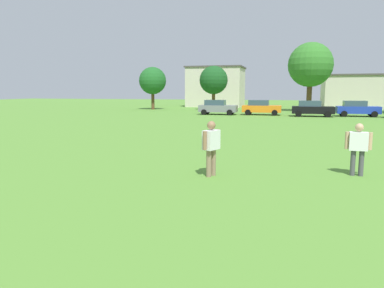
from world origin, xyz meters
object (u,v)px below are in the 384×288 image
parked_car_orange_1 (261,107)px  tree_center_left (311,65)px  tree_left (214,80)px  parked_car_black_2 (312,108)px  parked_car_gray_0 (217,107)px  parked_car_blue_3 (357,108)px  tree_far_left (153,81)px  adult_bystander (358,145)px  bystander_near_trees (211,144)px

parked_car_orange_1 → tree_center_left: bearing=56.2°
tree_left → parked_car_black_2: bearing=-38.2°
parked_car_gray_0 → tree_left: (-2.41, 9.57, 3.31)m
parked_car_blue_3 → tree_center_left: 10.67m
parked_car_gray_0 → tree_far_left: size_ratio=0.71×
tree_left → tree_center_left: 12.97m
parked_car_orange_1 → tree_center_left: 11.21m
parked_car_gray_0 → tree_center_left: bearing=40.8°
adult_bystander → parked_car_orange_1: bearing=104.1°
parked_car_orange_1 → tree_far_left: tree_far_left is taller
parked_car_gray_0 → tree_left: bearing=104.1°
parked_car_black_2 → adult_bystander: bearing=-90.3°
tree_left → tree_center_left: tree_center_left is taller
bystander_near_trees → parked_car_blue_3: (9.40, 30.70, -0.21)m
tree_far_left → tree_center_left: 21.75m
tree_far_left → parked_car_orange_1: bearing=-26.7°
parked_car_blue_3 → tree_far_left: bearing=163.0°
parked_car_orange_1 → tree_left: (-7.29, 8.86, 3.31)m
tree_far_left → parked_car_black_2: bearing=-23.3°
adult_bystander → tree_far_left: tree_far_left is taller
parked_car_orange_1 → tree_left: size_ratio=0.70×
bystander_near_trees → tree_far_left: bearing=-134.6°
parked_car_orange_1 → tree_far_left: size_ratio=0.71×
parked_car_gray_0 → tree_far_left: bearing=141.8°
bystander_near_trees → tree_far_left: 42.32m
parked_car_gray_0 → bystander_near_trees: bearing=-79.5°
adult_bystander → tree_center_left: tree_center_left is taller
parked_car_black_2 → parked_car_blue_3: (4.64, 1.25, 0.00)m
adult_bystander → bystander_near_trees: (-4.59, -1.27, 0.05)m
adult_bystander → parked_car_blue_3: adult_bystander is taller
bystander_near_trees → parked_car_gray_0: (-5.55, 29.88, -0.21)m
parked_car_orange_1 → tree_far_left: 18.34m
parked_car_gray_0 → adult_bystander: bearing=-70.5°
bystander_near_trees → tree_center_left: (4.87, 38.88, 4.93)m
adult_bystander → tree_far_left: size_ratio=0.28×
tree_left → bystander_near_trees: bearing=-78.6°
parked_car_orange_1 → parked_car_blue_3: (10.07, 0.10, 0.00)m
parked_car_blue_3 → tree_left: 19.72m
parked_car_blue_3 → tree_center_left: (-4.52, 8.18, 5.14)m
tree_far_left → parked_car_gray_0: bearing=-38.2°
tree_far_left → tree_center_left: tree_center_left is taller
tree_far_left → parked_car_blue_3: bearing=-17.0°
parked_car_black_2 → tree_far_left: (-21.55, 9.27, 3.26)m
tree_left → tree_center_left: (12.83, -0.57, 1.83)m
bystander_near_trees → parked_car_black_2: 29.84m
parked_car_gray_0 → tree_left: tree_left is taller
adult_bystander → parked_car_black_2: adult_bystander is taller
adult_bystander → parked_car_orange_1: adult_bystander is taller
parked_car_gray_0 → tree_left: size_ratio=0.70×
tree_far_left → tree_center_left: size_ratio=0.69×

